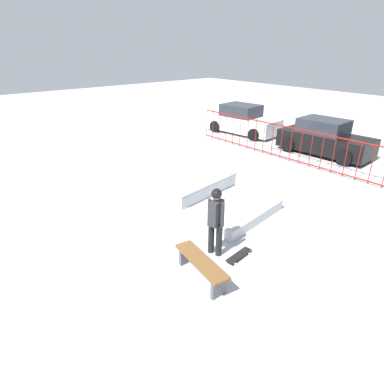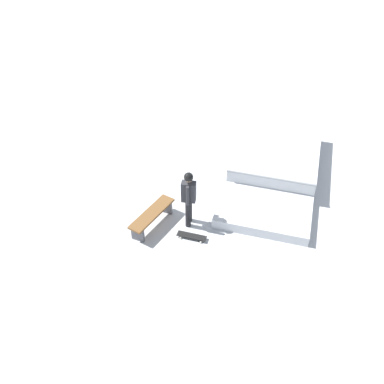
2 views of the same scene
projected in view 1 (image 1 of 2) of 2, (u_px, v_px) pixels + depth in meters
The scene contains 8 objects.
ground_plane at pixel (164, 197), 11.04m from camera, with size 60.00×60.00×0.00m, color #B7BABF.
skate_ramp at pixel (181, 185), 11.16m from camera, with size 5.68×3.24×0.74m.
skater at pixel (216, 217), 7.65m from camera, with size 0.43×0.42×1.73m.
skateboard at pixel (239, 255), 7.85m from camera, with size 0.33×0.82×0.09m.
perimeter_fence at pixel (281, 141), 14.45m from camera, with size 9.74×0.07×1.50m.
park_bench at pixel (201, 265), 7.06m from camera, with size 1.64×0.65×0.48m.
parked_car_white at pixel (243, 121), 18.57m from camera, with size 4.24×2.22×1.60m.
parked_car_black at pixel (324, 139), 15.03m from camera, with size 4.17×2.05×1.60m.
Camera 1 is at (8.24, -5.72, 4.69)m, focal length 30.77 mm.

